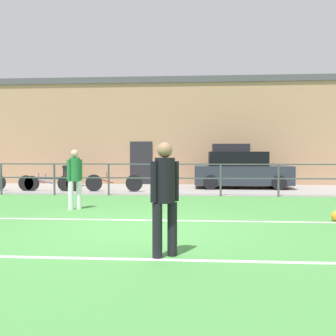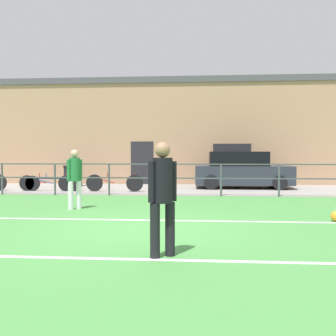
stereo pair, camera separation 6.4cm
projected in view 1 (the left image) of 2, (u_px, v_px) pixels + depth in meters
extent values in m
cube|color=#478C42|center=(139.00, 230.00, 7.58)|extent=(60.00, 44.00, 0.04)
cube|color=white|center=(146.00, 220.00, 8.56)|extent=(36.00, 0.11, 0.00)
cube|color=white|center=(116.00, 259.00, 5.39)|extent=(36.00, 0.11, 0.00)
cube|color=gray|center=(169.00, 189.00, 16.05)|extent=(48.00, 5.00, 0.02)
cylinder|color=#474C51|center=(1.00, 179.00, 13.97)|extent=(0.07, 0.07, 1.15)
cylinder|color=#474C51|center=(54.00, 179.00, 13.83)|extent=(0.07, 0.07, 1.15)
cylinder|color=#474C51|center=(109.00, 179.00, 13.68)|extent=(0.07, 0.07, 1.15)
cylinder|color=#474C51|center=(164.00, 180.00, 13.54)|extent=(0.07, 0.07, 1.15)
cylinder|color=#474C51|center=(221.00, 180.00, 13.40)|extent=(0.07, 0.07, 1.15)
cylinder|color=#474C51|center=(279.00, 180.00, 13.25)|extent=(0.07, 0.07, 1.15)
cube|color=#474C51|center=(164.00, 164.00, 13.52)|extent=(36.00, 0.04, 0.04)
cube|color=#474C51|center=(164.00, 178.00, 13.54)|extent=(36.00, 0.04, 0.04)
cube|color=tan|center=(174.00, 135.00, 19.65)|extent=(28.00, 2.40, 4.94)
cube|color=#232328|center=(141.00, 163.00, 18.60)|extent=(1.10, 0.04, 2.10)
cube|color=#232328|center=(231.00, 155.00, 18.28)|extent=(1.80, 0.04, 1.10)
cube|color=#4C4C51|center=(174.00, 84.00, 19.56)|extent=(28.00, 2.56, 0.30)
cylinder|color=black|center=(172.00, 229.00, 5.56)|extent=(0.14, 0.14, 0.79)
cylinder|color=black|center=(157.00, 231.00, 5.44)|extent=(0.14, 0.14, 0.79)
cylinder|color=black|center=(165.00, 180.00, 5.47)|extent=(0.29, 0.29, 0.65)
sphere|color=#A37556|center=(165.00, 150.00, 5.45)|extent=(0.22, 0.22, 0.22)
cylinder|color=black|center=(175.00, 181.00, 5.56)|extent=(0.10, 0.10, 0.58)
cylinder|color=black|center=(154.00, 182.00, 5.39)|extent=(0.10, 0.10, 0.58)
cylinder|color=white|center=(79.00, 195.00, 10.34)|extent=(0.14, 0.14, 0.76)
cylinder|color=white|center=(71.00, 195.00, 10.18)|extent=(0.14, 0.14, 0.76)
cylinder|color=#237038|center=(75.00, 169.00, 10.24)|extent=(0.28, 0.28, 0.63)
sphere|color=tan|center=(74.00, 154.00, 10.22)|extent=(0.22, 0.22, 0.22)
cylinder|color=#237038|center=(80.00, 170.00, 10.34)|extent=(0.10, 0.10, 0.56)
cylinder|color=#237038|center=(69.00, 170.00, 10.13)|extent=(0.10, 0.10, 0.56)
cylinder|color=#232D4C|center=(169.00, 182.00, 16.04)|extent=(0.11, 0.11, 0.60)
cylinder|color=#232D4C|center=(165.00, 182.00, 16.07)|extent=(0.11, 0.11, 0.60)
cylinder|color=blue|center=(167.00, 169.00, 16.03)|extent=(0.22, 0.22, 0.50)
sphere|color=#A37556|center=(167.00, 161.00, 16.02)|extent=(0.17, 0.17, 0.17)
cylinder|color=blue|center=(170.00, 169.00, 16.01)|extent=(0.08, 0.08, 0.45)
cylinder|color=blue|center=(164.00, 169.00, 16.06)|extent=(0.08, 0.08, 0.45)
cube|color=#282D38|center=(242.00, 175.00, 16.51)|extent=(4.09, 1.84, 0.80)
cube|color=black|center=(237.00, 159.00, 16.50)|extent=(2.45, 1.54, 0.61)
cylinder|color=black|center=(211.00, 182.00, 15.74)|extent=(0.60, 0.18, 0.60)
cylinder|color=black|center=(279.00, 183.00, 15.54)|extent=(0.60, 0.18, 0.60)
cylinder|color=black|center=(209.00, 179.00, 17.50)|extent=(0.60, 0.18, 0.60)
cylinder|color=black|center=(270.00, 180.00, 17.30)|extent=(0.60, 0.18, 0.60)
cylinder|color=black|center=(32.00, 183.00, 15.13)|extent=(0.60, 0.04, 0.60)
cylinder|color=black|center=(74.00, 184.00, 15.01)|extent=(0.60, 0.04, 0.60)
cube|color=#234C99|center=(53.00, 179.00, 15.06)|extent=(1.33, 0.04, 0.04)
cube|color=#234C99|center=(42.00, 181.00, 15.10)|extent=(0.84, 0.03, 0.22)
cylinder|color=#234C99|center=(45.00, 176.00, 15.08)|extent=(0.03, 0.03, 0.20)
cylinder|color=#234C99|center=(74.00, 177.00, 15.00)|extent=(0.03, 0.03, 0.28)
cylinder|color=black|center=(94.00, 183.00, 14.95)|extent=(0.66, 0.04, 0.66)
cylinder|color=black|center=(134.00, 183.00, 14.84)|extent=(0.66, 0.04, 0.66)
cube|color=maroon|center=(114.00, 178.00, 14.89)|extent=(1.24, 0.04, 0.04)
cube|color=maroon|center=(104.00, 180.00, 14.92)|extent=(0.78, 0.03, 0.24)
cylinder|color=maroon|center=(107.00, 175.00, 14.90)|extent=(0.03, 0.03, 0.20)
cylinder|color=maroon|center=(134.00, 176.00, 14.83)|extent=(0.03, 0.03, 0.28)
cylinder|color=black|center=(26.00, 183.00, 15.15)|extent=(0.62, 0.04, 0.62)
cylinder|color=black|center=(65.00, 183.00, 15.03)|extent=(0.62, 0.04, 0.62)
cube|color=maroon|center=(45.00, 178.00, 15.08)|extent=(1.24, 0.04, 0.04)
cube|color=maroon|center=(36.00, 181.00, 15.12)|extent=(0.78, 0.03, 0.23)
cylinder|color=maroon|center=(39.00, 176.00, 15.10)|extent=(0.03, 0.03, 0.20)
cylinder|color=maroon|center=(65.00, 176.00, 15.02)|extent=(0.03, 0.03, 0.28)
cube|color=black|center=(72.00, 177.00, 17.45)|extent=(0.64, 0.54, 0.86)
cube|color=black|center=(72.00, 166.00, 17.43)|extent=(0.68, 0.58, 0.08)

